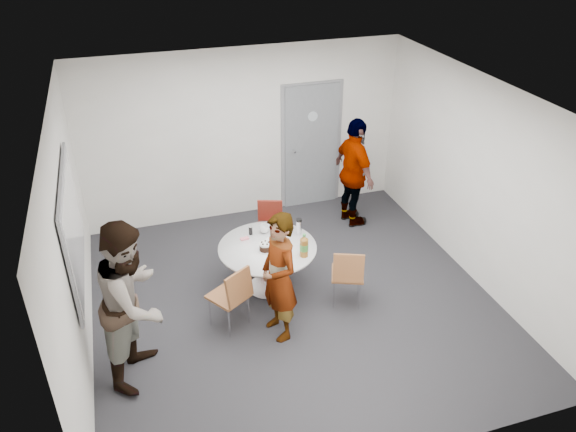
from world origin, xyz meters
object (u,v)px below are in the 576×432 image
object	(u,v)px
chair_near_left	(233,293)
person_main	(279,278)
table	(270,252)
chair_near_right	(348,273)
whiteboard	(73,228)
person_left	(133,301)
person_right	(354,173)
door	(311,146)
chair_far	(270,222)

from	to	relation	value
chair_near_left	person_main	world-z (taller)	person_main
table	chair_near_right	world-z (taller)	table
whiteboard	chair_near_right	world-z (taller)	whiteboard
person_left	person_right	xyz separation A→B (m)	(3.45, 2.25, -0.07)
door	chair_far	size ratio (longest dim) A/B	2.70
table	chair_far	xyz separation A→B (m)	(0.25, 0.89, -0.10)
whiteboard	chair_far	xyz separation A→B (m)	(2.50, 1.06, -0.98)
chair_far	person_main	xyz separation A→B (m)	(-0.39, -1.76, 0.33)
chair_near_right	person_main	size ratio (longest dim) A/B	0.51
chair_near_left	chair_far	world-z (taller)	chair_near_left
chair_near_left	person_right	xyz separation A→B (m)	(2.34, 1.89, 0.35)
table	chair_far	bearing A→B (deg)	74.25
whiteboard	table	world-z (taller)	whiteboard
table	person_main	bearing A→B (deg)	-99.04
person_left	chair_near_left	bearing A→B (deg)	-46.65
chair_near_left	person_right	distance (m)	3.03
door	chair_near_left	size ratio (longest dim) A/B	2.48
door	chair_near_right	distance (m)	2.83
chair_far	person_main	distance (m)	1.84
whiteboard	person_right	size ratio (longest dim) A/B	1.09
chair_far	person_right	distance (m)	1.56
whiteboard	table	distance (m)	2.42
whiteboard	person_right	distance (m)	4.26
chair_near_right	chair_near_left	bearing A→B (deg)	-158.15
table	person_main	size ratio (longest dim) A/B	0.78
door	table	size ratio (longest dim) A/B	1.67
whiteboard	chair_near_right	bearing A→B (deg)	-8.47
door	table	distance (m)	2.52
person_right	door	bearing A→B (deg)	18.79
whiteboard	person_right	bearing A→B (deg)	19.97
table	person_right	bearing A→B (deg)	36.58
chair_near_right	chair_far	xyz separation A→B (m)	(-0.57, 1.52, -0.03)
chair_far	person_left	bearing A→B (deg)	62.43
chair_near_right	person_left	bearing A→B (deg)	-149.99
person_main	whiteboard	bearing A→B (deg)	-121.26
chair_near_right	person_right	xyz separation A→B (m)	(0.88, 1.90, 0.37)
door	person_main	world-z (taller)	door
table	whiteboard	bearing A→B (deg)	-175.66
door	chair_near_left	world-z (taller)	door
chair_near_left	chair_far	size ratio (longest dim) A/B	1.09
chair_near_left	person_main	distance (m)	0.62
chair_near_right	person_left	size ratio (longest dim) A/B	0.44
person_left	chair_far	bearing A→B (deg)	-21.41
table	chair_near_right	xyz separation A→B (m)	(0.83, -0.63, -0.07)
person_main	person_left	size ratio (longest dim) A/B	0.86
person_main	person_right	world-z (taller)	person_right
chair_near_right	person_main	world-z (taller)	person_main
door	person_left	world-z (taller)	door
door	chair_far	world-z (taller)	door
person_main	chair_near_right	bearing A→B (deg)	90.97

